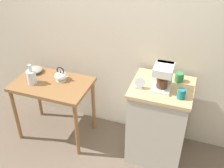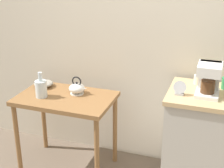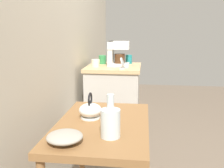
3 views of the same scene
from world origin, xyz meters
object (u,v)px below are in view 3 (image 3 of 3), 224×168
object	(u,v)px
glass_carafe_vase	(110,122)
coffee_maker	(117,53)
bowl_stoneware	(65,137)
teakettle	(90,110)
table_clock	(123,64)
mug_small_cream	(96,63)
mug_tall_green	(102,60)
mug_dark_teal	(129,59)

from	to	relation	value
glass_carafe_vase	coffee_maker	world-z (taller)	coffee_maker
bowl_stoneware	teakettle	size ratio (longest dim) A/B	1.03
teakettle	table_clock	size ratio (longest dim) A/B	1.57
coffee_maker	mug_small_cream	xyz separation A→B (m)	(-0.09, 0.21, -0.10)
bowl_stoneware	table_clock	bearing A→B (deg)	-7.51
glass_carafe_vase	mug_small_cream	distance (m)	1.40
coffee_maker	table_clock	xyz separation A→B (m)	(-0.21, -0.08, -0.09)
bowl_stoneware	mug_tall_green	distance (m)	1.70
mug_tall_green	coffee_maker	bearing A→B (deg)	-128.45
teakettle	coffee_maker	distance (m)	1.19
mug_small_cream	teakettle	bearing A→B (deg)	-171.04
glass_carafe_vase	coffee_maker	size ratio (longest dim) A/B	0.91
bowl_stoneware	teakettle	distance (m)	0.39
mug_dark_teal	bowl_stoneware	bearing A→B (deg)	173.08
mug_tall_green	table_clock	distance (m)	0.43
mug_small_cream	mug_dark_teal	world-z (taller)	mug_dark_teal
table_clock	coffee_maker	bearing A→B (deg)	21.13
glass_carafe_vase	mug_tall_green	size ratio (longest dim) A/B	2.50
teakettle	mug_small_cream	world-z (taller)	mug_small_cream
bowl_stoneware	mug_tall_green	xyz separation A→B (m)	(1.69, 0.08, 0.19)
mug_dark_teal	teakettle	bearing A→B (deg)	173.30
mug_dark_teal	mug_small_cream	bearing A→B (deg)	131.00
mug_tall_green	table_clock	size ratio (longest dim) A/B	0.82
bowl_stoneware	glass_carafe_vase	size ratio (longest dim) A/B	0.79
mug_small_cream	mug_tall_green	xyz separation A→B (m)	(0.23, -0.04, 0.01)
teakettle	table_clock	world-z (taller)	table_clock
mug_small_cream	mug_tall_green	size ratio (longest dim) A/B	0.99
bowl_stoneware	glass_carafe_vase	bearing A→B (deg)	-64.40
glass_carafe_vase	table_clock	world-z (taller)	table_clock
glass_carafe_vase	mug_small_cream	world-z (taller)	mug_small_cream
mug_small_cream	table_clock	distance (m)	0.32
mug_tall_green	mug_dark_teal	xyz separation A→B (m)	(0.06, -0.29, 0.00)
mug_small_cream	table_clock	size ratio (longest dim) A/B	0.82
coffee_maker	mug_tall_green	bearing A→B (deg)	51.55
mug_dark_teal	table_clock	size ratio (longest dim) A/B	0.85
glass_carafe_vase	bowl_stoneware	bearing A→B (deg)	115.60
coffee_maker	glass_carafe_vase	bearing A→B (deg)	-175.04
glass_carafe_vase	table_clock	size ratio (longest dim) A/B	2.05
mug_tall_green	mug_dark_teal	size ratio (longest dim) A/B	0.97
teakettle	glass_carafe_vase	world-z (taller)	glass_carafe_vase
bowl_stoneware	coffee_maker	xyz separation A→B (m)	(1.55, -0.10, 0.29)
glass_carafe_vase	mug_small_cream	xyz separation A→B (m)	(1.35, 0.34, 0.13)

